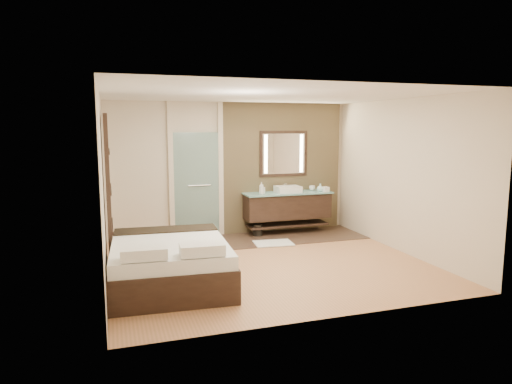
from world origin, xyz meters
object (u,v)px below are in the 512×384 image
object	(u,v)px
bed	(170,263)
vanity	(287,206)
mirror_unit	(284,154)
waste_bin	(258,230)

from	to	relation	value
bed	vanity	bearing A→B (deg)	45.03
bed	mirror_unit	bearing A→B (deg)	47.69
vanity	mirror_unit	distance (m)	1.10
vanity	waste_bin	distance (m)	0.82
vanity	bed	world-z (taller)	vanity
bed	waste_bin	distance (m)	3.16
vanity	mirror_unit	world-z (taller)	mirror_unit
mirror_unit	waste_bin	distance (m)	1.70
waste_bin	bed	bearing A→B (deg)	-131.13
bed	waste_bin	world-z (taller)	bed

